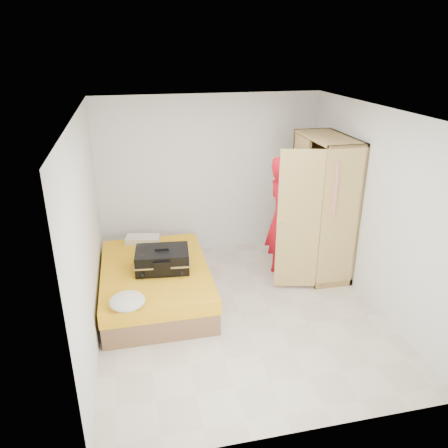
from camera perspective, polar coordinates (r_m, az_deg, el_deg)
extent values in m
plane|color=beige|center=(5.92, 2.04, -11.37)|extent=(4.00, 4.00, 0.00)
plane|color=white|center=(4.96, 2.46, 14.37)|extent=(4.00, 4.00, 0.00)
cube|color=white|center=(7.15, -1.83, 6.30)|extent=(3.60, 0.02, 2.60)
cube|color=white|center=(3.63, 10.35, -11.45)|extent=(3.60, 0.02, 2.60)
cube|color=white|center=(5.18, -17.42, -1.31)|extent=(0.02, 4.00, 2.60)
cube|color=white|center=(6.00, 19.13, 1.74)|extent=(0.02, 4.00, 2.60)
cube|color=brown|center=(6.18, -8.84, -8.45)|extent=(1.40, 2.00, 0.30)
cube|color=gold|center=(6.05, -8.98, -6.42)|extent=(1.42, 2.02, 0.20)
cube|color=tan|center=(6.80, 14.85, 2.43)|extent=(0.04, 1.20, 2.10)
cube|color=tan|center=(6.20, 14.98, 0.43)|extent=(0.58, 0.04, 2.10)
cube|color=tan|center=(7.18, 10.87, 3.86)|extent=(0.58, 0.04, 2.10)
cube|color=tan|center=(6.40, 13.58, 10.94)|extent=(0.58, 1.20, 0.04)
cube|color=tan|center=(7.08, 12.08, -5.33)|extent=(0.58, 1.20, 0.10)
cube|color=tan|center=(6.83, 9.68, 2.98)|extent=(0.04, 0.59, 2.00)
cube|color=tan|center=(6.04, 9.72, 0.31)|extent=(0.58, 0.18, 2.00)
cylinder|color=#B2B2B7|center=(6.44, 13.45, 9.55)|extent=(0.02, 1.10, 0.02)
imported|color=red|center=(6.40, 7.61, 0.65)|extent=(0.46, 0.69, 1.87)
cube|color=black|center=(5.89, -8.05, -4.61)|extent=(0.74, 0.57, 0.28)
cube|color=black|center=(5.82, -8.13, -3.25)|extent=(0.18, 0.07, 0.03)
ellipsoid|color=beige|center=(5.18, -12.53, -9.80)|extent=(0.41, 0.41, 0.16)
cube|color=beige|center=(6.75, -10.60, -1.98)|extent=(0.54, 0.36, 0.09)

